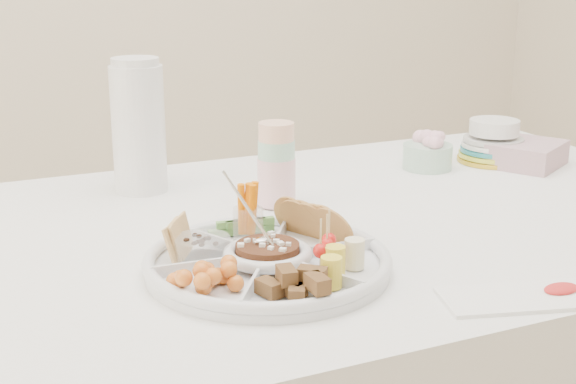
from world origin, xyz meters
name	(u,v)px	position (x,y,z in m)	size (l,w,h in m)	color
party_tray	(268,258)	(-0.29, -0.19, 0.78)	(0.38, 0.38, 0.04)	silver
bean_dip	(268,254)	(-0.29, -0.19, 0.79)	(0.10, 0.10, 0.04)	#411C12
tortillas	(319,224)	(-0.17, -0.14, 0.80)	(0.10, 0.10, 0.06)	olive
carrot_cucumber	(243,209)	(-0.28, -0.06, 0.82)	(0.10, 0.10, 0.09)	orange
pita_raisins	(187,240)	(-0.40, -0.12, 0.80)	(0.12, 0.12, 0.07)	tan
cherries	(208,275)	(-0.41, -0.25, 0.79)	(0.11, 0.11, 0.04)	gold
granola_chunks	(297,281)	(-0.30, -0.32, 0.79)	(0.11, 0.11, 0.05)	#492A11
banana_tomato	(351,241)	(-0.18, -0.27, 0.82)	(0.10, 0.10, 0.08)	#F6EC80
cup_stack	(276,155)	(-0.14, 0.11, 0.86)	(0.07, 0.07, 0.21)	#BDDDB9
thermos	(138,124)	(-0.36, 0.33, 0.90)	(0.11, 0.11, 0.28)	silver
flower_bowl	(428,151)	(0.29, 0.23, 0.80)	(0.11, 0.11, 0.09)	#A8C4B3
napkin_stack	(527,154)	(0.52, 0.16, 0.79)	(0.17, 0.15, 0.06)	#B9919B
plate_stack	(493,140)	(0.47, 0.22, 0.81)	(0.17, 0.17, 0.11)	#DFD049
placemat	(545,296)	(0.04, -0.45, 0.76)	(0.30, 0.10, 0.01)	silver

